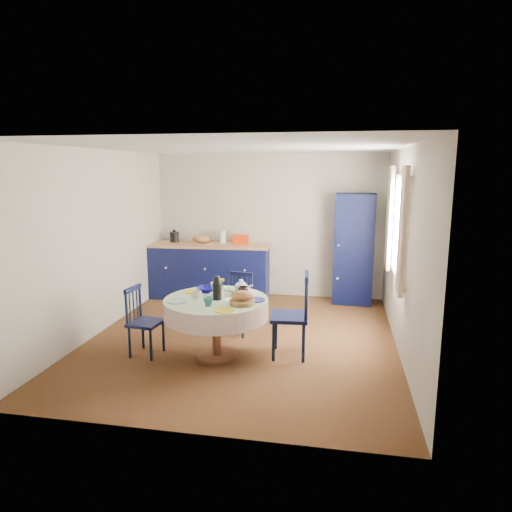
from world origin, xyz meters
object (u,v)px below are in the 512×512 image
Objects in this scene: mug_c at (243,291)px; cobalt_bowl at (208,289)px; pantry_cabinet at (354,249)px; chair_far at (238,303)px; dining_table at (217,309)px; mug_a at (197,294)px; chair_right at (293,315)px; kitchen_counter at (209,270)px; chair_left at (143,321)px; mug_d at (215,287)px; mug_b at (208,302)px.

cobalt_bowl is (-0.46, 0.05, -0.02)m from mug_c.
pantry_cabinet is 2.21× the size of chair_far.
cobalt_bowl is at bearing 124.91° from dining_table.
chair_far is 1.03m from mug_a.
kitchen_counter is at bearing -147.56° from chair_right.
chair_left is 0.86m from cobalt_bowl.
chair_far is at bearing -39.13° from chair_left.
mug_d is at bearing -123.72° from pantry_cabinet.
mug_c is 0.49× the size of cobalt_bowl.
mug_c is at bearing -16.77° from mug_d.
mug_d reaches higher than mug_c.
pantry_cabinet reaches higher than kitchen_counter.
chair_far is at bearing 69.15° from cobalt_bowl.
chair_left reaches higher than mug_a.
mug_a is at bearing 127.61° from mug_b.
chair_right reaches higher than mug_d.
kitchen_counter is 2.57× the size of chair_left.
chair_left reaches higher than mug_c.
pantry_cabinet is 1.79× the size of chair_right.
chair_right is at bearing -104.08° from pantry_cabinet.
pantry_cabinet is at bearing 52.94° from mug_d.
chair_far is 6.60× the size of mug_c.
pantry_cabinet is (2.48, 0.10, 0.43)m from kitchen_counter.
pantry_cabinet is 14.58× the size of mug_c.
dining_table reaches higher than mug_b.
cobalt_bowl is (-0.24, -0.63, 0.35)m from chair_far.
chair_left is 0.77m from mug_a.
cobalt_bowl is at bearing -60.10° from chair_left.
mug_a is at bearing -108.61° from mug_d.
chair_right is (1.79, 0.28, 0.09)m from chair_left.
kitchen_counter reaches higher than dining_table.
chair_left is 0.82× the size of chair_right.
dining_table is 0.93m from chair_far.
chair_left is 1.82m from chair_right.
mug_c is at bearing -92.80° from chair_right.
pantry_cabinet is 2.58m from chair_right.
kitchen_counter is 1.77× the size of dining_table.
dining_table is at bearing 2.97° from mug_a.
kitchen_counter is 2.40m from cobalt_bowl.
kitchen_counter is 2.67m from mug_a.
mug_a is (0.60, -2.58, 0.29)m from kitchen_counter.
chair_far is (0.05, 0.91, -0.20)m from dining_table.
pantry_cabinet is at bearing 60.69° from mug_c.
dining_table is 11.42× the size of mug_b.
chair_far is at bearing 107.72° from mug_c.
mug_a is 0.38m from mug_d.
chair_left is 0.96m from mug_d.
pantry_cabinet is at bearing 55.02° from mug_a.
chair_right reaches higher than chair_far.
chair_right is 3.97× the size of cobalt_bowl.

